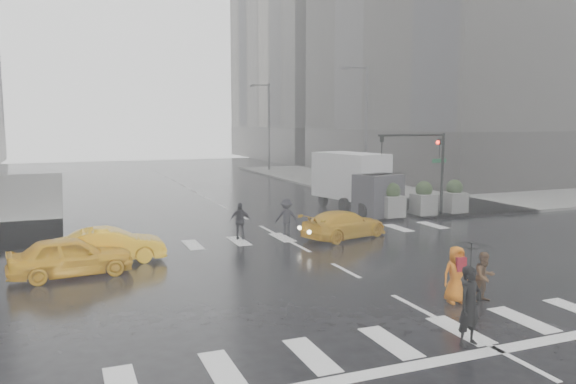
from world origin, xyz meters
name	(u,v)px	position (x,y,z in m)	size (l,w,h in m)	color
ground	(346,271)	(0.00, 0.00, 0.00)	(120.00, 120.00, 0.00)	black
sidewalk_ne	(466,188)	(19.50, 17.50, 0.07)	(35.00, 35.00, 0.15)	gray
building_ne_far	(344,43)	(29.00, 56.00, 16.27)	(26.05, 26.05, 36.00)	gray
road_markings	(346,270)	(0.00, 0.00, 0.01)	(18.00, 48.00, 0.01)	silver
traffic_signal_pole	(427,157)	(9.01, 8.01, 3.22)	(4.45, 0.42, 4.50)	black
street_lamp_near	(364,124)	(10.87, 18.00, 4.95)	(2.15, 0.22, 9.00)	#59595B
street_lamp_far	(268,123)	(10.87, 38.00, 4.95)	(2.15, 0.22, 9.00)	#59595B
planter_west	(392,201)	(7.00, 8.20, 0.98)	(1.10, 1.10, 1.80)	gray
planter_mid	(424,199)	(9.00, 8.20, 0.98)	(1.10, 1.10, 1.80)	gray
planter_east	(454,197)	(11.00, 8.20, 0.98)	(1.10, 1.10, 1.80)	gray
pedestrian_black	(471,278)	(-0.40, -6.80, 1.57)	(1.14, 1.15, 2.43)	black
pedestrian_brown	(484,277)	(2.11, -4.41, 0.71)	(0.69, 0.54, 1.43)	#4A301A
pedestrian_orange	(456,274)	(1.28, -4.20, 0.82)	(0.86, 0.64, 1.62)	#D2660E
pedestrian_far_a	(240,221)	(-1.83, 6.30, 0.81)	(0.94, 0.58, 1.61)	black
pedestrian_far_b	(286,217)	(0.39, 6.48, 0.82)	(1.06, 0.58, 1.64)	black
taxi_front	(71,256)	(-8.75, 2.77, 0.67)	(1.59, 3.94, 1.34)	#E9A50C
taxi_mid	(111,245)	(-7.39, 4.20, 0.63)	(1.34, 3.84, 1.26)	#E9A50C
taxi_rear	(344,224)	(2.49, 4.88, 0.61)	(1.70, 3.70, 1.22)	#E9A50C
box_truck	(358,181)	(6.63, 11.22, 1.76)	(2.32, 6.20, 3.29)	silver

